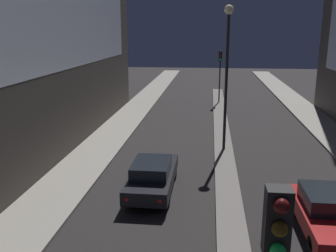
# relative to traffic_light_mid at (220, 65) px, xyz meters

# --- Properties ---
(median_strip) EXTENTS (1.05, 39.69, 0.14)m
(median_strip) POSITION_rel_traffic_light_mid_xyz_m (0.00, -12.02, -3.50)
(median_strip) COLOR #66605B
(median_strip) RESTS_ON ground
(traffic_light_mid) EXTENTS (0.32, 0.42, 4.68)m
(traffic_light_mid) POSITION_rel_traffic_light_mid_xyz_m (0.00, 0.00, 0.00)
(traffic_light_mid) COLOR black
(traffic_light_mid) RESTS_ON median_strip
(street_lamp) EXTENTS (0.50, 0.50, 7.79)m
(street_lamp) POSITION_rel_traffic_light_mid_xyz_m (0.00, -14.13, 1.81)
(street_lamp) COLOR black
(street_lamp) RESTS_ON median_strip
(car_left_lane) EXTENTS (1.76, 4.65, 1.42)m
(car_left_lane) POSITION_rel_traffic_light_mid_xyz_m (-3.18, -19.96, -2.84)
(car_left_lane) COLOR black
(car_left_lane) RESTS_ON ground
(car_right_lane) EXTENTS (1.86, 4.28, 1.43)m
(car_right_lane) POSITION_rel_traffic_light_mid_xyz_m (3.18, -22.67, -2.84)
(car_right_lane) COLOR maroon
(car_right_lane) RESTS_ON ground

